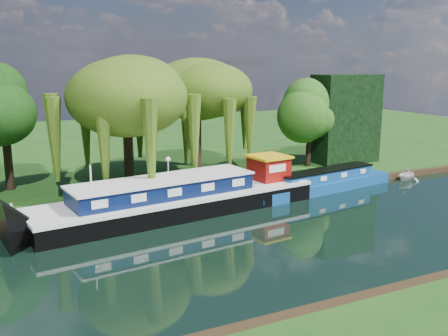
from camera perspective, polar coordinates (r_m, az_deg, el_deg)
ground at (r=26.68m, az=0.35°, el=-8.97°), size 120.00×120.00×0.00m
far_bank at (r=58.17m, az=-14.59°, el=2.41°), size 120.00×52.00×0.45m
dutch_barge at (r=32.24m, az=-4.96°, el=-3.44°), size 19.25×6.58×3.98m
narrowboat at (r=38.53m, az=11.57°, el=-1.61°), size 12.46×3.93×1.79m
white_cruiser at (r=43.83m, az=20.11°, el=-1.31°), size 2.85×2.65×1.23m
willow_left at (r=36.18m, az=-11.10°, el=7.85°), size 7.60×7.60×9.10m
willow_right at (r=40.27m, az=-3.14°, el=7.94°), size 7.03×7.03×8.56m
tree_far_mid at (r=38.66m, az=-23.90°, el=6.23°), size 5.22×5.22×8.54m
tree_far_right at (r=44.62m, az=9.77°, el=6.04°), size 4.06×4.06×6.64m
conifer_hedge at (r=47.40m, az=13.69°, el=5.51°), size 6.00×3.00×8.00m
lamppost at (r=35.53m, az=-6.40°, el=0.36°), size 0.36×0.36×2.56m
mooring_posts at (r=33.62m, az=-6.75°, el=-2.90°), size 19.16×0.16×1.00m
reeds_near at (r=24.88m, az=23.21°, el=-10.24°), size 33.70×1.50×1.10m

